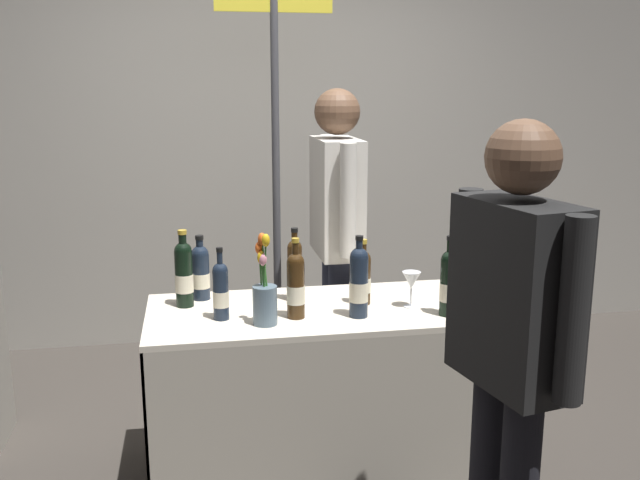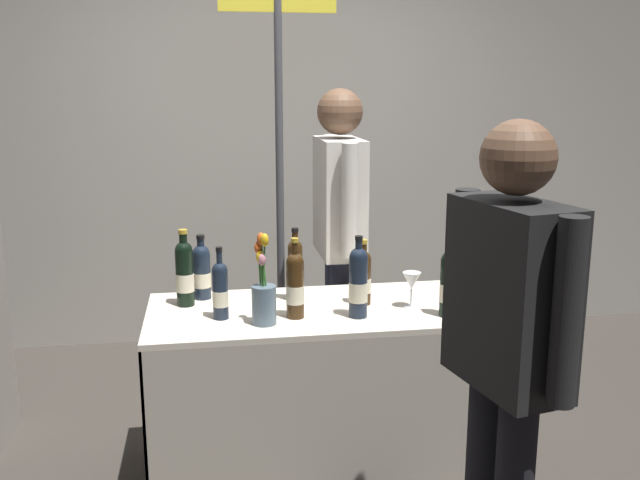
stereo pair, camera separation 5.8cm
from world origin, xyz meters
name	(u,v)px [view 1 (the left image)]	position (x,y,z in m)	size (l,w,h in m)	color
ground_plane	(320,469)	(0.00, 0.00, 0.00)	(12.00, 12.00, 0.00)	#38332D
back_partition	(270,131)	(0.00, 1.85, 1.41)	(7.27, 0.12, 2.81)	#9E998E
tasting_table	(320,361)	(0.00, 0.00, 0.52)	(1.47, 0.66, 0.77)	beige
featured_wine_bottle	(295,269)	(-0.09, 0.13, 0.91)	(0.07, 0.07, 0.33)	#38230F
display_bottle_0	(221,290)	(-0.42, -0.07, 0.89)	(0.07, 0.07, 0.30)	#192333
display_bottle_1	(363,276)	(0.19, 0.03, 0.89)	(0.07, 0.07, 0.29)	#38230F
display_bottle_2	(296,285)	(-0.12, -0.11, 0.91)	(0.07, 0.07, 0.34)	#38230F
display_bottle_3	(184,273)	(-0.57, 0.13, 0.92)	(0.08, 0.08, 0.34)	black
display_bottle_4	(449,282)	(0.51, -0.19, 0.91)	(0.07, 0.07, 0.34)	black
display_bottle_5	(201,271)	(-0.50, 0.22, 0.90)	(0.08, 0.08, 0.29)	#192333
display_bottle_6	(359,282)	(0.14, -0.14, 0.92)	(0.08, 0.08, 0.34)	#192333
wine_glass_near_vendor	(411,281)	(0.39, -0.06, 0.88)	(0.08, 0.08, 0.16)	silver
flower_vase	(265,296)	(-0.26, -0.17, 0.88)	(0.10, 0.10, 0.38)	slate
vendor_presenter	(337,219)	(0.21, 0.66, 1.02)	(0.23, 0.62, 1.69)	#2D3347
taster_foreground_right	(512,333)	(0.42, -0.95, 0.97)	(0.29, 0.58, 1.62)	black
booth_signpost	(276,139)	(-0.06, 1.02, 1.42)	(0.63, 0.04, 2.27)	#47474C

